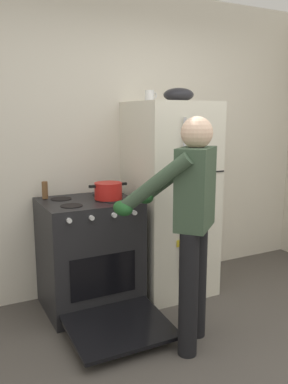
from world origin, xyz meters
The scene contains 8 objects.
kitchen_wall_back centered at (0.00, 1.95, 1.35)m, with size 6.00×0.10×2.70m, color silver.
refrigerator centered at (0.37, 1.57, 0.86)m, with size 0.68×0.72×1.72m.
stove_range centered at (-0.41, 1.55, 0.45)m, with size 0.76×1.23×0.93m.
person_cook centered at (0.00, 0.71, 0.96)m, with size 0.70×0.74×1.60m.
red_pot centered at (-0.25, 1.52, 1.00)m, with size 0.33×0.23×0.14m.
coffee_mug centered at (0.19, 1.62, 1.77)m, with size 0.11×0.08×0.10m.
pepper_mill centered at (-0.71, 1.77, 1.00)m, with size 0.05×0.05×0.14m, color brown.
mixing_bowl centered at (0.45, 1.57, 1.78)m, with size 0.26×0.26×0.12m, color black.
Camera 1 is at (-1.46, -1.49, 1.60)m, focal length 37.49 mm.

